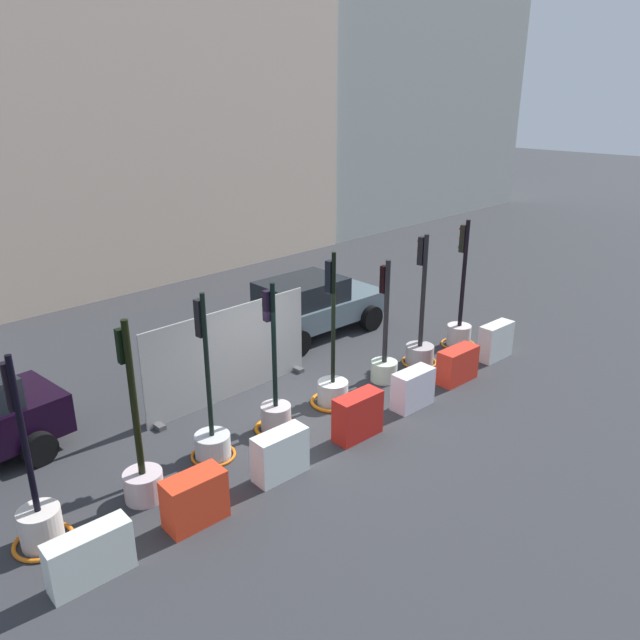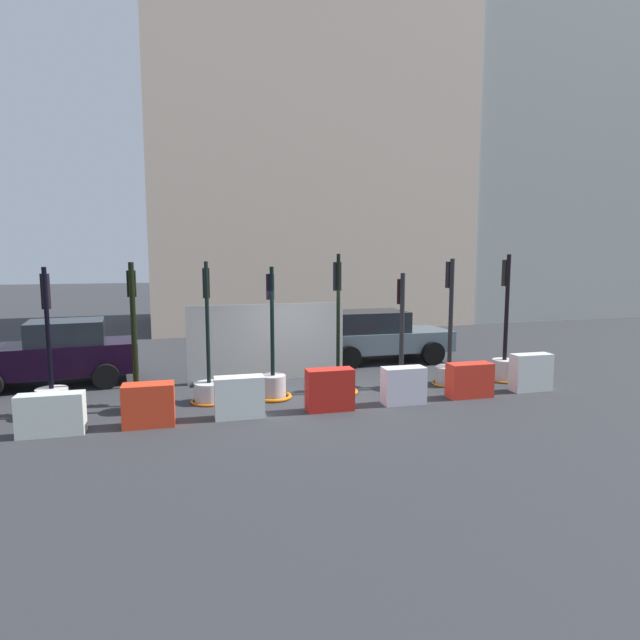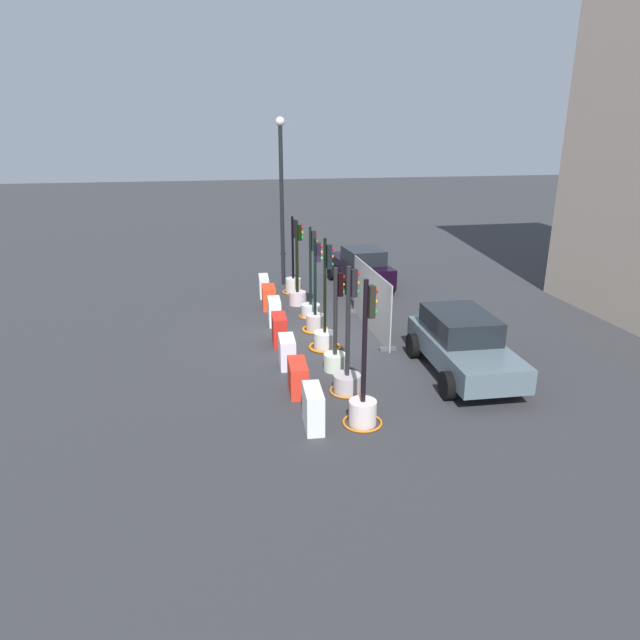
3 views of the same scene
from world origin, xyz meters
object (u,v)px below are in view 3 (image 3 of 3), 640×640
(construction_barrier_4, at_px, (287,352))
(car_grey_saloon, at_px, (463,344))
(car_black_sedan, at_px, (361,267))
(street_lamp_post, at_px, (282,190))
(construction_barrier_0, at_px, (264,286))
(construction_barrier_3, at_px, (279,330))
(traffic_light_1, at_px, (298,289))
(construction_barrier_6, at_px, (313,408))
(traffic_light_6, at_px, (347,372))
(traffic_light_7, at_px, (363,400))
(construction_barrier_5, at_px, (298,378))
(traffic_light_4, at_px, (325,334))
(traffic_light_2, at_px, (311,304))
(traffic_light_0, at_px, (293,281))
(construction_barrier_2, at_px, (274,311))
(construction_barrier_1, at_px, (269,297))
(traffic_light_3, at_px, (315,316))
(traffic_light_5, at_px, (335,351))

(construction_barrier_4, relative_size, car_grey_saloon, 0.22)
(car_black_sedan, relative_size, street_lamp_post, 0.62)
(construction_barrier_0, xyz_separation_m, construction_barrier_3, (5.39, -0.07, 0.06))
(traffic_light_1, distance_m, car_black_sedan, 3.65)
(car_black_sedan, bearing_deg, construction_barrier_4, -28.47)
(traffic_light_1, distance_m, construction_barrier_0, 1.84)
(construction_barrier_0, xyz_separation_m, construction_barrier_4, (7.13, -0.07, 0.02))
(construction_barrier_6, bearing_deg, street_lamp_post, 175.45)
(traffic_light_6, relative_size, traffic_light_7, 0.97)
(construction_barrier_5, bearing_deg, traffic_light_1, 171.04)
(traffic_light_4, xyz_separation_m, traffic_light_6, (3.03, -0.05, 0.08))
(traffic_light_2, height_order, traffic_light_7, traffic_light_7)
(traffic_light_0, height_order, traffic_light_1, traffic_light_1)
(traffic_light_4, distance_m, traffic_light_6, 3.03)
(traffic_light_2, relative_size, street_lamp_post, 0.47)
(construction_barrier_2, bearing_deg, construction_barrier_1, 179.98)
(construction_barrier_1, bearing_deg, construction_barrier_6, 0.03)
(traffic_light_1, relative_size, construction_barrier_6, 3.10)
(car_grey_saloon, bearing_deg, construction_barrier_0, -152.09)
(traffic_light_2, bearing_deg, construction_barrier_4, -18.94)
(traffic_light_1, bearing_deg, construction_barrier_2, -28.83)
(traffic_light_4, bearing_deg, traffic_light_2, 177.73)
(construction_barrier_3, bearing_deg, traffic_light_3, 126.28)
(construction_barrier_0, height_order, car_grey_saloon, car_grey_saloon)
(traffic_light_4, xyz_separation_m, car_black_sedan, (-6.65, 2.90, 0.36))
(traffic_light_5, bearing_deg, construction_barrier_6, -21.46)
(traffic_light_7, bearing_deg, street_lamp_post, -179.32)
(traffic_light_4, height_order, construction_barrier_0, traffic_light_4)
(traffic_light_6, height_order, construction_barrier_0, traffic_light_6)
(traffic_light_5, xyz_separation_m, construction_barrier_2, (-4.22, -1.17, -0.14))
(car_grey_saloon, bearing_deg, construction_barrier_1, -146.50)
(traffic_light_5, relative_size, street_lamp_post, 0.43)
(traffic_light_4, relative_size, construction_barrier_0, 2.86)
(traffic_light_7, xyz_separation_m, car_black_sedan, (-11.33, 3.00, 0.23))
(traffic_light_5, height_order, construction_barrier_3, traffic_light_5)
(traffic_light_0, xyz_separation_m, traffic_light_5, (7.88, -0.03, 0.10))
(construction_barrier_5, height_order, construction_barrier_6, construction_barrier_6)
(traffic_light_6, xyz_separation_m, car_grey_saloon, (-0.58, 3.32, 0.29))
(traffic_light_4, relative_size, construction_barrier_5, 3.14)
(construction_barrier_2, height_order, construction_barrier_6, construction_barrier_6)
(traffic_light_0, distance_m, street_lamp_post, 3.72)
(traffic_light_5, relative_size, construction_barrier_4, 2.94)
(construction_barrier_2, bearing_deg, car_black_sedan, 134.77)
(traffic_light_7, height_order, construction_barrier_2, traffic_light_7)
(traffic_light_3, distance_m, construction_barrier_1, 2.99)
(traffic_light_2, distance_m, construction_barrier_6, 7.77)
(traffic_light_0, distance_m, construction_barrier_5, 9.14)
(car_black_sedan, bearing_deg, traffic_light_0, -81.77)
(car_grey_saloon, bearing_deg, street_lamp_post, -160.74)
(construction_barrier_0, bearing_deg, street_lamp_post, 147.70)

